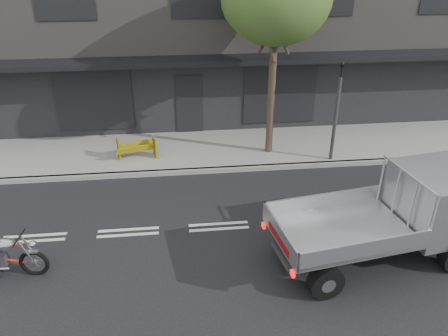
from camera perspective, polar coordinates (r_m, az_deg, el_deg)
ground at (r=11.84m, az=-0.69°, el=-7.66°), size 80.00×80.00×0.00m
sidewalk at (r=15.86m, az=-2.38°, el=2.41°), size 32.00×3.20×0.15m
kerb at (r=14.44m, az=-1.91°, el=-0.30°), size 32.00×0.20×0.15m
building_main at (r=21.12m, az=-3.99°, el=19.92°), size 26.00×10.00×8.00m
traffic_light_pole at (r=14.87m, az=14.36°, el=6.37°), size 0.12×0.12×3.50m
motorcycle at (r=11.21m, az=-27.14°, el=-10.06°), size 2.11×0.61×1.09m
flatbed_ute at (r=11.29m, az=24.24°, el=-4.57°), size 5.12×2.68×2.26m
construction_barrier at (r=15.10m, az=-11.38°, el=2.36°), size 1.41×0.86×0.74m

